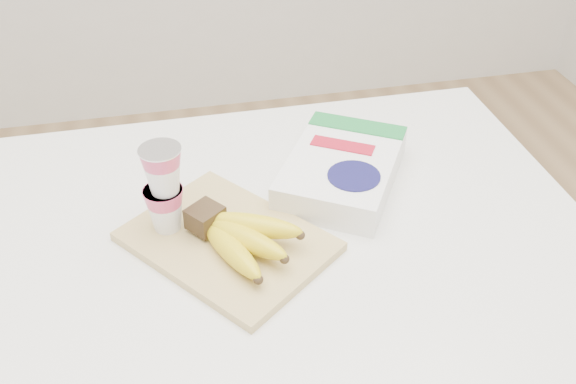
# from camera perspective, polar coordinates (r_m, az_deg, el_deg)

# --- Properties ---
(cutting_board) EXTENTS (0.34, 0.36, 0.01)m
(cutting_board) POSITION_cam_1_polar(r_m,az_deg,el_deg) (0.97, -5.38, -4.40)
(cutting_board) COLOR #D7BD76
(cutting_board) RESTS_ON table
(bananas) EXTENTS (0.17, 0.18, 0.06)m
(bananas) POSITION_cam_1_polar(r_m,az_deg,el_deg) (0.93, -4.37, -3.89)
(bananas) COLOR #382816
(bananas) RESTS_ON cutting_board
(yogurt_stack) EXTENTS (0.06, 0.06, 0.14)m
(yogurt_stack) POSITION_cam_1_polar(r_m,az_deg,el_deg) (0.94, -11.01, 0.46)
(yogurt_stack) COLOR white
(yogurt_stack) RESTS_ON cutting_board
(cereal_box) EXTENTS (0.27, 0.30, 0.06)m
(cereal_box) POSITION_cam_1_polar(r_m,az_deg,el_deg) (1.08, 4.83, 2.03)
(cereal_box) COLOR white
(cereal_box) RESTS_ON table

